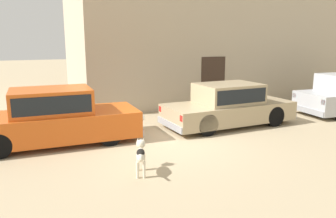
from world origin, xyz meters
TOP-DOWN VIEW (x-y plane):
  - ground_plane at (0.00, 0.00)m, footprint 80.00×80.00m
  - parked_sedan_nearest at (-2.87, 1.07)m, footprint 4.66×1.73m
  - parked_sedan_second at (2.62, 0.98)m, footprint 4.56×1.97m
  - apartment_block at (5.84, 7.33)m, footprint 14.72×6.99m
  - stray_dog_spotted at (-1.30, -1.82)m, footprint 0.42×1.05m

SIDE VIEW (x-z plane):
  - ground_plane at x=0.00m, z-range 0.00..0.00m
  - stray_dog_spotted at x=-1.30m, z-range 0.10..0.79m
  - parked_sedan_second at x=2.62m, z-range -0.01..1.39m
  - parked_sedan_nearest at x=-2.87m, z-range -0.01..1.51m
  - apartment_block at x=5.84m, z-range 0.00..8.12m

